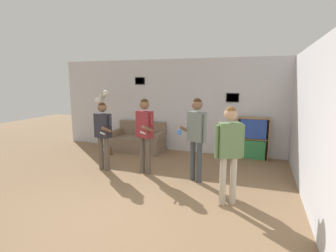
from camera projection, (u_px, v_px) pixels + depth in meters
ground_plane at (109, 220)px, 3.96m from camera, size 20.00×20.00×0.00m
wall_back at (185, 106)px, 7.66m from camera, size 8.11×0.08×2.70m
wall_right at (307, 121)px, 4.74m from camera, size 0.06×6.60×2.70m
couch at (139, 141)px, 7.88m from camera, size 1.57×0.80×0.85m
bookshelf at (253, 139)px, 6.95m from camera, size 0.81×0.30×1.12m
floor_lamp at (102, 103)px, 7.71m from camera, size 0.40×0.43×1.81m
person_player_foreground_left at (103, 129)px, 6.03m from camera, size 0.50×0.49×1.60m
person_player_foreground_center at (145, 128)px, 5.80m from camera, size 0.47×0.56×1.70m
person_watcher_holding_cup at (196, 131)px, 5.33m from camera, size 0.59×0.36×1.74m
person_spectator_near_bookshelf at (229, 145)px, 4.31m from camera, size 0.46×0.33×1.67m
bottle_on_floor at (111, 152)px, 7.41m from camera, size 0.07×0.07×0.25m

